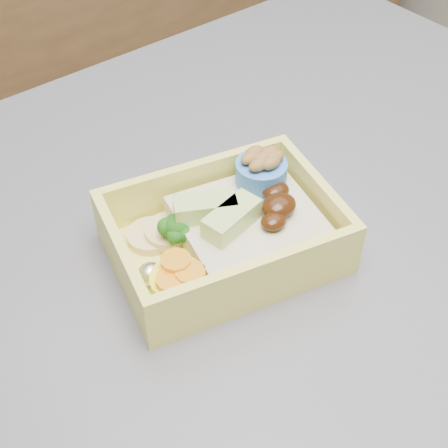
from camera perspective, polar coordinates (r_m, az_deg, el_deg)
bento_box at (r=0.44m, az=0.48°, el=-0.60°), size 0.18×0.15×0.06m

